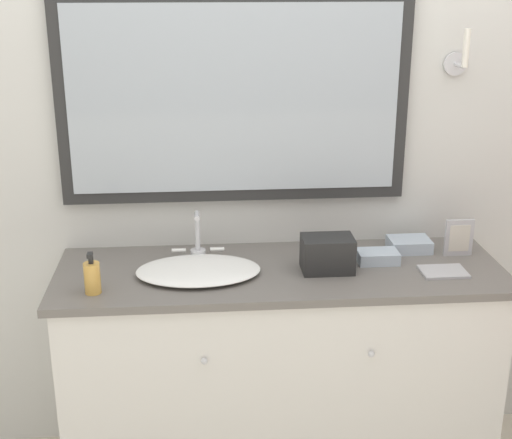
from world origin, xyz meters
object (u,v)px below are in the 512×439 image
sink_basin (198,269)px  soap_bottle (92,277)px  picture_frame (459,238)px  appliance_box (328,254)px

sink_basin → soap_bottle: bearing=-159.8°
picture_frame → appliance_box: bearing=-169.0°
soap_bottle → picture_frame: soap_bottle is taller
soap_bottle → picture_frame: 1.40m
soap_bottle → picture_frame: (1.38, 0.23, 0.01)m
appliance_box → picture_frame: (0.54, 0.10, 0.01)m
sink_basin → appliance_box: size_ratio=2.40×
sink_basin → soap_bottle: size_ratio=2.99×
soap_bottle → sink_basin: bearing=20.2°
appliance_box → picture_frame: size_ratio=1.28×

